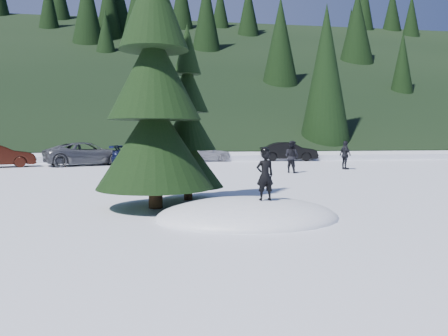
{
  "coord_description": "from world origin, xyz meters",
  "views": [
    {
      "loc": [
        -2.2,
        -10.25,
        2.02
      ],
      "look_at": [
        -0.33,
        1.58,
        1.1
      ],
      "focal_mm": 35.0,
      "sensor_mm": 36.0,
      "label": 1
    }
  ],
  "objects": [
    {
      "name": "car_4",
      "position": [
        1.39,
        22.29,
        0.69
      ],
      "size": [
        4.21,
        2.12,
        1.38
      ],
      "primitive_type": "imported",
      "rotation": [
        0.0,
        0.0,
        1.7
      ],
      "color": "#9C9DA4",
      "rests_on": "ground"
    },
    {
      "name": "snow_mound",
      "position": [
        0.0,
        0.0,
        0.0
      ],
      "size": [
        4.48,
        3.52,
        0.96
      ],
      "primitive_type": "ellipsoid",
      "color": "white",
      "rests_on": "ground"
    },
    {
      "name": "car_5",
      "position": [
        8.0,
        22.28,
        0.72
      ],
      "size": [
        4.53,
        2.06,
        1.44
      ],
      "primitive_type": "imported",
      "rotation": [
        0.0,
        0.0,
        1.45
      ],
      "color": "black",
      "rests_on": "ground"
    },
    {
      "name": "spruce_tall",
      "position": [
        -2.2,
        1.8,
        3.32
      ],
      "size": [
        3.2,
        3.2,
        8.6
      ],
      "color": "black",
      "rests_on": "ground"
    },
    {
      "name": "spruce_short",
      "position": [
        -1.2,
        3.2,
        2.1
      ],
      "size": [
        2.2,
        2.2,
        5.37
      ],
      "color": "black",
      "rests_on": "ground"
    },
    {
      "name": "car_3",
      "position": [
        -2.56,
        17.9,
        0.69
      ],
      "size": [
        5.08,
        3.12,
        1.37
      ],
      "primitive_type": "imported",
      "rotation": [
        0.0,
        0.0,
        1.3
      ],
      "color": "black",
      "rests_on": "ground"
    },
    {
      "name": "adult_0",
      "position": [
        4.93,
        11.9,
        0.85
      ],
      "size": [
        1.01,
        1.05,
        1.7
      ],
      "primitive_type": "imported",
      "rotation": [
        0.0,
        0.0,
        2.21
      ],
      "color": "black",
      "rests_on": "ground"
    },
    {
      "name": "forest_hillside",
      "position": [
        0.0,
        54.0,
        12.5
      ],
      "size": [
        200.0,
        60.0,
        25.0
      ],
      "primitive_type": null,
      "color": "black",
      "rests_on": "ground"
    },
    {
      "name": "car_2",
      "position": [
        -6.62,
        19.54,
        0.76
      ],
      "size": [
        6.01,
        4.37,
        1.52
      ],
      "primitive_type": "imported",
      "rotation": [
        0.0,
        0.0,
        1.95
      ],
      "color": "#4C4F54",
      "rests_on": "ground"
    },
    {
      "name": "adult_1",
      "position": [
        8.71,
        13.61,
        0.83
      ],
      "size": [
        0.59,
        1.04,
        1.67
      ],
      "primitive_type": "imported",
      "rotation": [
        0.0,
        0.0,
        1.77
      ],
      "color": "black",
      "rests_on": "ground"
    },
    {
      "name": "child_skier",
      "position": [
        0.34,
        -0.33,
        1.07
      ],
      "size": [
        0.46,
        0.33,
        1.17
      ],
      "primitive_type": "imported",
      "rotation": [
        0.0,
        0.0,
        3.27
      ],
      "color": "black",
      "rests_on": "snow_mound"
    },
    {
      "name": "ground",
      "position": [
        0.0,
        0.0,
        0.0
      ],
      "size": [
        200.0,
        200.0,
        0.0
      ],
      "primitive_type": "plane",
      "color": "white",
      "rests_on": "ground"
    }
  ]
}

